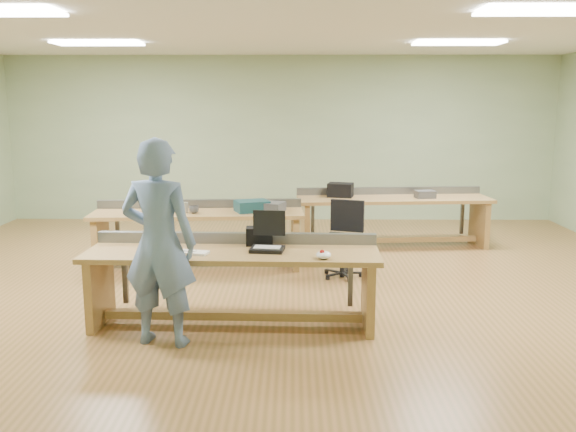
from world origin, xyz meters
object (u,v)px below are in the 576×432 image
at_px(person, 159,243).
at_px(task_chair, 344,249).
at_px(workbench_front, 233,270).
at_px(workbench_mid, 198,226).
at_px(laptop_base, 267,249).
at_px(parts_bin_teal, 252,206).
at_px(parts_bin_grey, 267,206).
at_px(camera_bag, 259,236).
at_px(workbench_back, 393,210).
at_px(mug, 194,210).
at_px(drinks_can, 186,207).

height_order(person, task_chair, person).
xyz_separation_m(workbench_front, workbench_mid, (-0.67, 2.15, -0.00)).
relative_size(laptop_base, parts_bin_teal, 0.76).
distance_m(task_chair, parts_bin_teal, 1.34).
distance_m(laptop_base, parts_bin_grey, 2.20).
bearing_deg(parts_bin_teal, laptop_base, -82.21).
height_order(person, camera_bag, person).
bearing_deg(laptop_base, workbench_front, -177.56).
xyz_separation_m(workbench_back, mug, (-2.80, -1.40, 0.24)).
xyz_separation_m(mug, drinks_can, (-0.12, 0.07, 0.02)).
height_order(workbench_mid, parts_bin_teal, parts_bin_teal).
relative_size(task_chair, parts_bin_grey, 2.11).
height_order(workbench_back, mug, workbench_back).
bearing_deg(drinks_can, workbench_front, -68.36).
xyz_separation_m(workbench_front, mug, (-0.70, 1.99, 0.24)).
height_order(person, drinks_can, person).
relative_size(workbench_back, task_chair, 3.10).
bearing_deg(camera_bag, laptop_base, -73.18).
bearing_deg(camera_bag, parts_bin_teal, 93.89).
distance_m(task_chair, parts_bin_grey, 1.18).
relative_size(mug, drinks_can, 0.95).
xyz_separation_m(task_chair, drinks_can, (-2.04, 0.35, 0.47)).
height_order(camera_bag, task_chair, task_chair).
distance_m(workbench_mid, workbench_back, 3.04).
xyz_separation_m(workbench_front, parts_bin_grey, (0.23, 2.17, 0.26)).
relative_size(task_chair, drinks_can, 7.24).
bearing_deg(drinks_can, person, -85.15).
xyz_separation_m(person, mug, (-0.10, 2.49, -0.14)).
bearing_deg(person, camera_bag, -128.87).
bearing_deg(camera_bag, workbench_mid, 113.31).
distance_m(workbench_back, camera_bag, 3.68).
bearing_deg(workbench_mid, mug, -103.37).
distance_m(workbench_front, workbench_back, 4.00).
xyz_separation_m(parts_bin_teal, mug, (-0.74, -0.14, -0.02)).
bearing_deg(laptop_base, workbench_mid, 121.63).
bearing_deg(person, mug, -77.08).
distance_m(laptop_base, task_chair, 1.99).
height_order(person, parts_bin_grey, person).
relative_size(workbench_back, parts_bin_grey, 6.53).
distance_m(workbench_front, person, 0.87).
xyz_separation_m(workbench_mid, drinks_can, (-0.15, -0.09, 0.26)).
distance_m(task_chair, mug, 1.99).
bearing_deg(workbench_mid, workbench_front, -75.93).
bearing_deg(mug, workbench_back, 26.60).
xyz_separation_m(laptop_base, parts_bin_grey, (-0.10, 2.19, 0.04)).
bearing_deg(drinks_can, task_chair, -9.81).
height_order(workbench_front, mug, workbench_front).
relative_size(person, mug, 15.07).
relative_size(laptop_base, mug, 2.56).
height_order(workbench_back, person, person).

